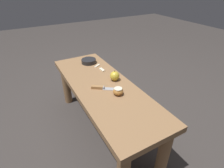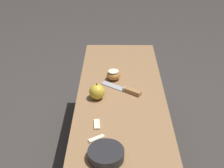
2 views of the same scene
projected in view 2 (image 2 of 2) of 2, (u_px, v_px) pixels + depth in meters
name	position (u px, v px, depth m)	size (l,w,h in m)	color
ground_plane	(120.00, 165.00, 1.65)	(8.00, 8.00, 0.00)	#383330
wooden_bench	(121.00, 111.00, 1.47)	(1.15, 0.40, 0.43)	olive
knife	(127.00, 90.00, 1.46)	(0.14, 0.19, 0.02)	#9EA0A5
apple_whole	(97.00, 92.00, 1.39)	(0.07, 0.07, 0.08)	gold
apple_cut	(113.00, 75.00, 1.54)	(0.07, 0.07, 0.05)	#B27233
apple_slice_near_knife	(96.00, 139.00, 1.17)	(0.05, 0.06, 0.01)	beige
apple_slice_near_bowl	(97.00, 124.00, 1.24)	(0.06, 0.03, 0.01)	beige
bowl	(106.00, 154.00, 1.08)	(0.13, 0.13, 0.04)	#232326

